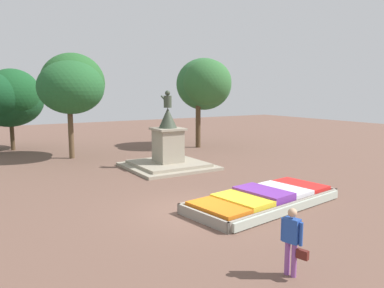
{
  "coord_description": "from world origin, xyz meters",
  "views": [
    {
      "loc": [
        -7.15,
        -11.29,
        4.43
      ],
      "look_at": [
        2.08,
        3.69,
        1.92
      ],
      "focal_mm": 35.0,
      "sensor_mm": 36.0,
      "label": 1
    }
  ],
  "objects": [
    {
      "name": "ground_plane",
      "position": [
        0.0,
        0.0,
        0.0
      ],
      "size": [
        82.02,
        82.02,
        0.0
      ],
      "primitive_type": "plane",
      "color": "brown"
    },
    {
      "name": "flower_planter",
      "position": [
        2.64,
        -0.77,
        0.25
      ],
      "size": [
        6.73,
        3.55,
        0.61
      ],
      "color": "#38281C",
      "rests_on": "ground_plane"
    },
    {
      "name": "statue_monument",
      "position": [
        2.85,
        7.58,
        0.93
      ],
      "size": [
        4.64,
        4.64,
        4.44
      ],
      "color": "#9E947F",
      "rests_on": "ground_plane"
    },
    {
      "name": "pedestrian_with_handbag",
      "position": [
        -0.66,
        -5.31,
        0.95
      ],
      "size": [
        0.33,
        0.72,
        1.68
      ],
      "color": "#8C4C99",
      "rests_on": "ground_plane"
    },
    {
      "name": "park_tree_far_left",
      "position": [
        -4.19,
        19.27,
        3.93
      ],
      "size": [
        5.19,
        5.63,
        6.02
      ],
      "color": "#4C3823",
      "rests_on": "ground_plane"
    },
    {
      "name": "park_tree_behind_statue",
      "position": [
        9.27,
        13.43,
        4.97
      ],
      "size": [
        4.48,
        5.26,
        6.99
      ],
      "color": "#4C3823",
      "rests_on": "ground_plane"
    },
    {
      "name": "park_tree_far_right",
      "position": [
        -0.88,
        13.71,
        4.84
      ],
      "size": [
        4.54,
        5.38,
        6.89
      ],
      "color": "brown",
      "rests_on": "ground_plane"
    }
  ]
}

